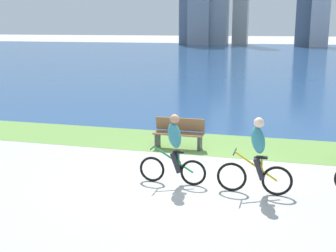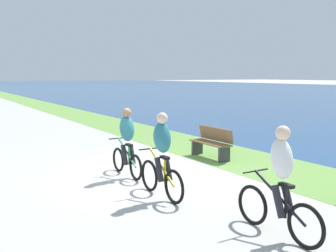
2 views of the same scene
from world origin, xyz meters
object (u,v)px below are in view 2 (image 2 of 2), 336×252
Objects in this scene: cyclist_distant_rear at (280,182)px; bench_far_along_path at (212,143)px; cyclist_trailing at (162,156)px; cyclist_lead at (127,142)px.

bench_far_along_path is (-5.05, 2.61, -0.39)m from cyclist_distant_rear.
bench_far_along_path is at bearing 128.42° from cyclist_trailing.
cyclist_distant_rear is at bearing 12.11° from cyclist_trailing.
bench_far_along_path is (-0.63, 3.03, -0.38)m from cyclist_lead.
cyclist_trailing is 0.99× the size of cyclist_distant_rear.
cyclist_trailing is at bearing -3.93° from cyclist_lead.
cyclist_trailing is at bearing -167.89° from cyclist_distant_rear.
cyclist_lead is 4.45m from cyclist_distant_rear.
cyclist_trailing reaches higher than bench_far_along_path.
cyclist_lead is 1.88m from cyclist_trailing.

